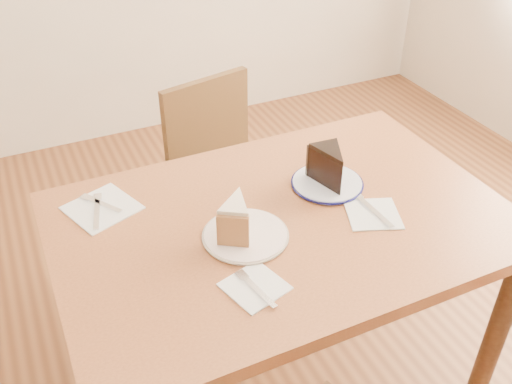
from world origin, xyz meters
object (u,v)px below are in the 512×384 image
object	(u,v)px
chocolate_cake	(331,170)
plate_navy	(327,183)
carrot_cake	(237,217)
chair_far	(229,184)
table	(282,245)
plate_cream	(245,235)

from	to	relation	value
chocolate_cake	plate_navy	bearing A→B (deg)	-83.91
plate_navy	carrot_cake	world-z (taller)	carrot_cake
chair_far	plate_navy	bearing A→B (deg)	89.07
chocolate_cake	chair_far	bearing A→B (deg)	-73.99
table	plate_cream	distance (m)	0.17
chair_far	carrot_cake	distance (m)	0.71
chair_far	plate_navy	world-z (taller)	chair_far
table	plate_cream	bearing A→B (deg)	-164.32
chocolate_cake	plate_cream	bearing A→B (deg)	22.29
carrot_cake	chair_far	bearing A→B (deg)	102.15
table	chair_far	bearing A→B (deg)	82.23
chocolate_cake	table	bearing A→B (deg)	23.84
table	chocolate_cake	world-z (taller)	chocolate_cake
plate_cream	plate_navy	world-z (taller)	same
carrot_cake	chocolate_cake	distance (m)	0.33
plate_navy	carrot_cake	size ratio (longest dim) A/B	1.85
table	plate_cream	xyz separation A→B (m)	(-0.13, -0.04, 0.10)
chair_far	chocolate_cake	world-z (taller)	chocolate_cake
plate_cream	chocolate_cake	world-z (taller)	chocolate_cake
carrot_cake	chocolate_cake	bearing A→B (deg)	46.22
chair_far	carrot_cake	world-z (taller)	chair_far
chair_far	plate_navy	distance (m)	0.58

